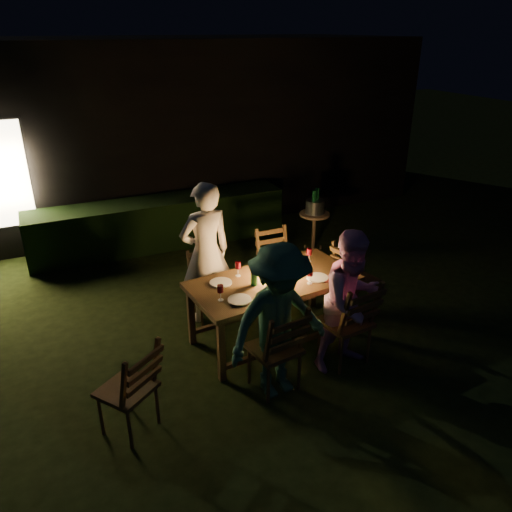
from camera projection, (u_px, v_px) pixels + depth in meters
name	position (u px, v px, depth m)	size (l,w,h in m)	color
garden_envelope	(149.00, 125.00, 9.99)	(40.00, 40.00, 3.20)	black
dining_table	(273.00, 286.00, 5.64)	(1.96, 1.11, 0.78)	#493218
chair_near_left	(275.00, 362.00, 5.00)	(0.52, 0.55, 1.02)	#493218
chair_near_right	(346.00, 336.00, 5.40)	(0.53, 0.57, 1.07)	#493218
chair_far_left	(210.00, 299.00, 6.22)	(0.41, 0.44, 0.92)	#493218
chair_far_right	(277.00, 279.00, 6.67)	(0.45, 0.48, 1.00)	#493218
chair_end	(354.00, 290.00, 6.37)	(0.57, 0.54, 1.02)	#493218
chair_spare	(130.00, 404.00, 4.47)	(0.64, 0.64, 0.99)	#493218
person_house_side	(206.00, 253.00, 6.01)	(0.65, 0.43, 1.78)	#F1E1CE
person_opp_right	(352.00, 301.00, 5.17)	(0.76, 0.59, 1.56)	#E19BD4
person_opp_left	(279.00, 322.00, 4.75)	(1.05, 0.60, 1.62)	#376F52
lantern	(275.00, 264.00, 5.61)	(0.16, 0.16, 0.35)	white
plate_far_left	(221.00, 283.00, 5.53)	(0.25, 0.25, 0.01)	white
plate_near_left	(240.00, 300.00, 5.19)	(0.25, 0.25, 0.01)	white
plate_far_right	(295.00, 263.00, 5.99)	(0.25, 0.25, 0.01)	white
plate_near_right	(317.00, 278.00, 5.64)	(0.25, 0.25, 0.01)	white
wineglass_a	(238.00, 269.00, 5.66)	(0.06, 0.06, 0.18)	#59070F
wineglass_b	(220.00, 293.00, 5.15)	(0.06, 0.06, 0.18)	#59070F
wineglass_c	(310.00, 276.00, 5.49)	(0.06, 0.06, 0.18)	#59070F
wineglass_d	(309.00, 255.00, 6.00)	(0.06, 0.06, 0.18)	#59070F
wineglass_e	(280.00, 286.00, 5.29)	(0.06, 0.06, 0.18)	silver
bottle_table	(254.00, 273.00, 5.44)	(0.07, 0.07, 0.28)	#0F471E
napkin_left	(277.00, 294.00, 5.29)	(0.18, 0.14, 0.01)	red
napkin_right	(329.00, 278.00, 5.62)	(0.18, 0.14, 0.01)	red
phone	(237.00, 305.00, 5.09)	(0.14, 0.07, 0.01)	black
side_table	(314.00, 218.00, 8.03)	(0.48, 0.48, 0.65)	brown
ice_bucket	(315.00, 207.00, 7.95)	(0.30, 0.30, 0.22)	#A5A8AD
bottle_bucket_a	(314.00, 205.00, 7.88)	(0.07, 0.07, 0.32)	#0F471E
bottle_bucket_b	(317.00, 203.00, 7.98)	(0.07, 0.07, 0.32)	#0F471E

